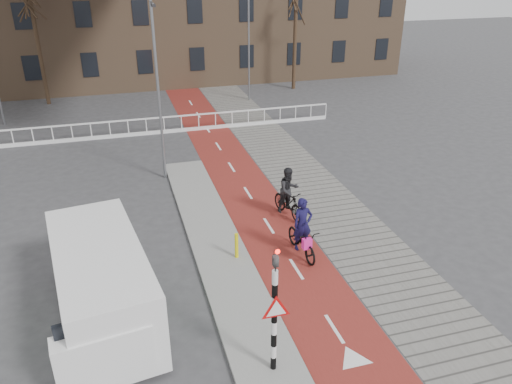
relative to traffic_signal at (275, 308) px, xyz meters
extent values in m
plane|color=#38383A|center=(0.60, 2.02, -1.99)|extent=(120.00, 120.00, 0.00)
cube|color=maroon|center=(2.10, 12.02, -1.98)|extent=(2.50, 60.00, 0.01)
cube|color=slate|center=(4.90, 12.02, -1.98)|extent=(3.00, 60.00, 0.01)
cube|color=gray|center=(-0.10, 6.02, -1.93)|extent=(1.80, 16.00, 0.12)
cylinder|color=black|center=(0.00, 0.02, -0.43)|extent=(0.14, 0.14, 2.88)
imported|color=black|center=(0.00, 0.02, 1.41)|extent=(0.13, 0.16, 0.80)
cylinder|color=#FF0C05|center=(0.00, -0.12, 1.59)|extent=(0.11, 0.02, 0.11)
cylinder|color=yellow|center=(0.36, 5.10, -1.42)|extent=(0.12, 0.12, 0.90)
imported|color=black|center=(2.58, 4.83, -1.44)|extent=(0.87, 2.09, 1.07)
imported|color=#130F39|center=(2.58, 4.83, -0.81)|extent=(0.71, 0.50, 1.87)
cube|color=#F4229D|center=(2.54, 4.28, -1.23)|extent=(0.32, 0.22, 0.37)
imported|color=black|center=(3.05, 7.54, -1.40)|extent=(1.01, 1.99, 1.15)
imported|color=black|center=(3.05, 7.54, -0.84)|extent=(1.02, 0.89, 1.81)
cube|color=white|center=(-3.89, 3.14, -0.72)|extent=(2.98, 5.78, 2.21)
cube|color=green|center=(-5.00, 3.14, -0.82)|extent=(0.53, 3.50, 0.55)
cube|color=green|center=(-2.78, 3.14, -0.82)|extent=(0.53, 3.50, 0.55)
cube|color=black|center=(-3.89, 0.73, -0.32)|extent=(1.97, 0.34, 0.90)
cylinder|color=black|center=(-4.55, 1.15, -1.60)|extent=(0.38, 0.80, 0.77)
cylinder|color=black|center=(-2.69, 1.42, -1.60)|extent=(0.38, 0.80, 0.77)
cylinder|color=black|center=(-5.09, 4.86, -1.60)|extent=(0.38, 0.80, 0.77)
cylinder|color=black|center=(-3.23, 5.13, -1.60)|extent=(0.38, 0.80, 0.77)
cube|color=silver|center=(-4.40, 19.02, -1.04)|extent=(28.00, 0.08, 0.08)
cube|color=silver|center=(-4.40, 19.02, -1.89)|extent=(28.00, 0.10, 0.20)
cube|color=#7F6047|center=(-2.40, 34.02, 4.01)|extent=(46.00, 10.00, 12.00)
cylinder|color=black|center=(-7.31, 27.49, 1.89)|extent=(0.26, 0.26, 7.75)
cylinder|color=black|center=(10.34, 26.86, 1.57)|extent=(0.28, 0.28, 7.12)
cylinder|color=slate|center=(-1.12, 12.64, 1.87)|extent=(0.12, 0.12, 7.73)
cylinder|color=slate|center=(6.22, 24.69, 1.58)|extent=(0.12, 0.12, 7.13)
camera|label=1|loc=(-2.98, -8.71, 7.36)|focal=35.00mm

